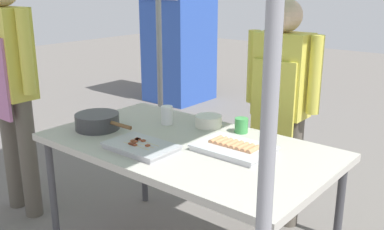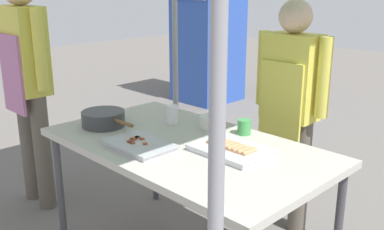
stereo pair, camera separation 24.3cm
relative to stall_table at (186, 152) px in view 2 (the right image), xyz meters
name	(u,v)px [view 2 (the right image)]	position (x,y,z in m)	size (l,w,h in m)	color
stall_table	(186,152)	(0.00, 0.00, 0.00)	(1.60, 0.90, 0.75)	#B7B2A8
tray_grilled_sausages	(231,149)	(0.27, 0.06, 0.07)	(0.39, 0.28, 0.05)	silver
tray_meat_skewers	(139,145)	(-0.12, -0.23, 0.07)	(0.37, 0.24, 0.04)	#ADADB2
cooking_wok	(104,118)	(-0.57, -0.15, 0.10)	(0.42, 0.26, 0.09)	#38383A
condiment_bowl	(213,122)	(-0.09, 0.31, 0.09)	(0.16, 0.16, 0.07)	silver
drink_cup_near_edge	(172,114)	(-0.31, 0.19, 0.11)	(0.07, 0.07, 0.11)	white
drink_cup_by_wok	(244,127)	(0.13, 0.34, 0.10)	(0.08, 0.08, 0.09)	#3F994C
vendor_woman	(290,100)	(0.15, 0.77, 0.19)	(0.52, 0.22, 1.50)	#595147
customer_nearby	(27,72)	(-1.31, -0.27, 0.30)	(0.52, 0.23, 1.68)	#595147
neighbor_stall_left	(208,29)	(-2.54, 2.86, 0.28)	(0.72, 0.82, 1.95)	#2D51B2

